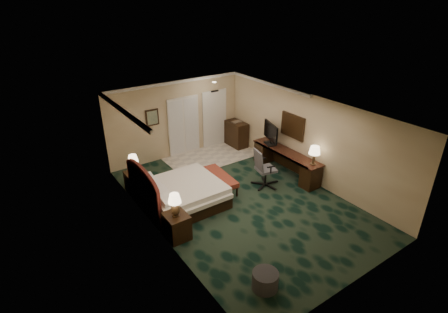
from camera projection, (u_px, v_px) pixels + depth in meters
floor at (240, 201)px, 9.92m from camera, size 5.00×7.50×0.00m
ceiling at (243, 110)px, 8.75m from camera, size 5.00×7.50×0.00m
wall_back at (176, 119)px, 12.12m from camera, size 5.00×0.00×2.70m
wall_front at (362, 231)px, 6.55m from camera, size 5.00×0.00×2.70m
wall_left at (155, 185)px, 8.06m from camera, size 0.00×7.50×2.70m
wall_right at (307, 138)px, 10.61m from camera, size 0.00×7.50×2.70m
crown_molding at (243, 112)px, 8.77m from camera, size 5.00×7.50×0.10m
tile_patch at (212, 156)px, 12.53m from camera, size 3.20×1.70×0.01m
headboard at (143, 190)px, 9.11m from camera, size 0.12×2.00×1.40m
entry_door at (214, 119)px, 13.01m from camera, size 1.02×0.06×2.18m
closet_doors at (184, 126)px, 12.34m from camera, size 1.20×0.06×2.10m
wall_art at (152, 118)px, 11.52m from camera, size 0.45×0.06×0.55m
wall_mirror at (293, 126)px, 10.94m from camera, size 0.05×0.95×0.75m
bed at (184, 194)px, 9.64m from camera, size 2.00×1.86×0.64m
nightstand_near at (177, 226)px, 8.34m from camera, size 0.51×0.59×0.64m
nightstand_far at (135, 182)px, 10.29m from camera, size 0.48×0.55×0.60m
lamp_near at (175, 205)px, 8.06m from camera, size 0.33×0.33×0.58m
lamp_far at (133, 164)px, 10.01m from camera, size 0.32×0.32×0.59m
bed_bench at (219, 182)px, 10.40m from camera, size 0.60×1.46×0.48m
ottoman at (265, 280)px, 6.97m from camera, size 0.60×0.60×0.38m
desk at (286, 162)px, 11.25m from camera, size 0.57×2.66×0.77m
tv at (271, 134)px, 11.44m from camera, size 0.36×0.93×0.74m
desk_lamp at (314, 155)px, 10.16m from camera, size 0.34×0.34×0.59m
desk_chair at (266, 168)px, 10.44m from camera, size 0.83×0.80×1.21m
minibar at (236, 134)px, 13.21m from camera, size 0.50×0.90×0.95m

